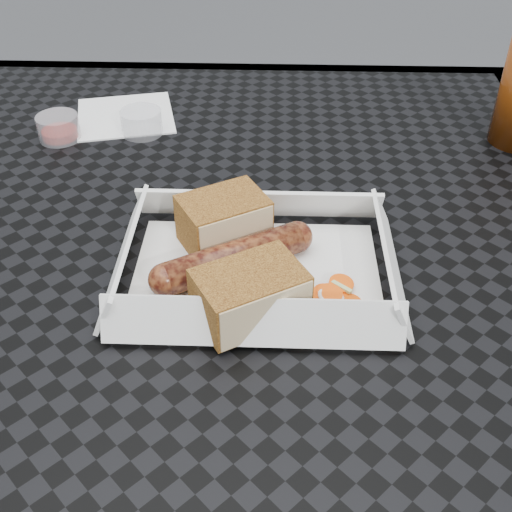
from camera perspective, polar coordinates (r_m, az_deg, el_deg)
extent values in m
cube|color=black|center=(0.66, -3.44, 3.10)|extent=(0.80, 0.80, 0.01)
cube|color=black|center=(1.00, -1.54, 15.68)|extent=(0.80, 0.03, 0.03)
cylinder|color=black|center=(1.23, -17.81, -1.38)|extent=(0.03, 0.03, 0.73)
cylinder|color=black|center=(1.20, 15.60, -2.15)|extent=(0.03, 0.03, 0.73)
cube|color=white|center=(0.58, 0.03, -1.55)|extent=(0.22, 0.15, 0.00)
cylinder|color=brown|center=(0.57, -2.00, -0.14)|extent=(0.13, 0.09, 0.03)
sphere|color=brown|center=(0.60, 3.64, 1.69)|extent=(0.03, 0.03, 0.03)
sphere|color=brown|center=(0.55, -8.07, -2.11)|extent=(0.03, 0.03, 0.03)
cube|color=#8D5D23|center=(0.60, -2.89, 3.15)|extent=(0.09, 0.09, 0.05)
cube|color=#8D5D23|center=(0.52, -0.55, -3.42)|extent=(0.10, 0.09, 0.04)
cylinder|color=#ED500A|center=(0.56, 6.23, -3.35)|extent=(0.02, 0.02, 0.00)
torus|color=white|center=(0.55, 7.09, -3.74)|extent=(0.02, 0.02, 0.00)
cube|color=#B2D17F|center=(0.56, 7.34, -3.21)|extent=(0.02, 0.02, 0.00)
cube|color=white|center=(0.86, -11.53, 12.12)|extent=(0.14, 0.14, 0.00)
cylinder|color=maroon|center=(0.82, -17.14, 10.86)|extent=(0.05, 0.05, 0.03)
cylinder|color=silver|center=(0.81, -10.13, 11.64)|extent=(0.05, 0.05, 0.03)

